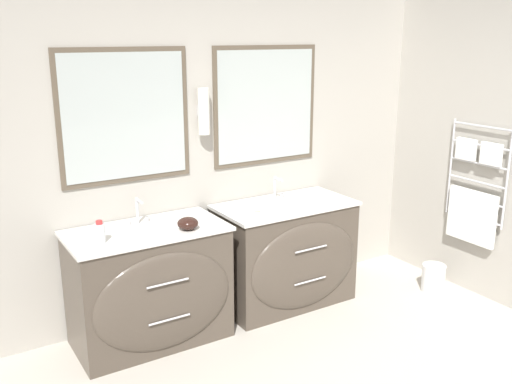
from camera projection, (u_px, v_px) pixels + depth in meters
name	position (u px, v px, depth m)	size (l,w,h in m)	color
wall_back	(213.00, 147.00, 4.50)	(5.53, 0.17, 2.60)	#B2ADA3
wall_right	(508.00, 149.00, 4.52)	(0.13, 4.24, 2.60)	#B2ADA3
vanity_left	(151.00, 286.00, 4.06)	(1.11, 0.66, 0.86)	#4C4238
vanity_right	(287.00, 254.00, 4.66)	(1.11, 0.66, 0.86)	#4C4238
faucet_left	(138.00, 212.00, 4.08)	(0.17, 0.12, 0.19)	silver
faucet_right	(276.00, 189.00, 4.68)	(0.17, 0.12, 0.19)	silver
toiletry_bottle	(100.00, 233.00, 3.70)	(0.07, 0.07, 0.15)	silver
amenity_bowl	(188.00, 223.00, 3.97)	(0.15, 0.15, 0.09)	black
soap_dish	(258.00, 212.00, 4.30)	(0.11, 0.08, 0.04)	white
waste_bin	(433.00, 277.00, 4.97)	(0.20, 0.20, 0.24)	silver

